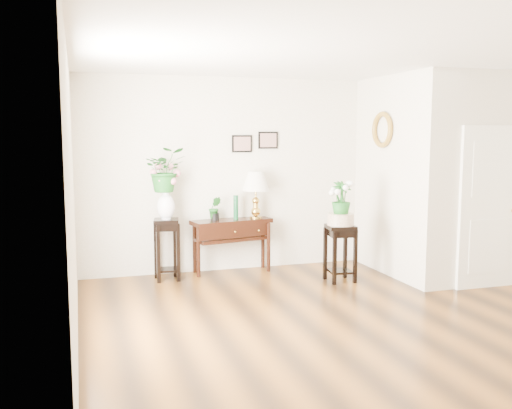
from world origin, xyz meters
name	(u,v)px	position (x,y,z in m)	size (l,w,h in m)	color
floor	(371,321)	(0.00, 0.00, 0.00)	(6.00, 5.50, 0.02)	brown
ceiling	(378,53)	(0.00, 0.00, 2.80)	(6.00, 5.50, 0.02)	white
wall_back	(283,174)	(0.00, 2.75, 1.40)	(6.00, 0.02, 2.80)	white
wall_left	(72,201)	(-3.00, 0.00, 1.40)	(0.02, 5.50, 2.80)	white
partition	(443,175)	(2.10, 1.77, 1.40)	(1.80, 1.95, 2.80)	white
door	(489,208)	(2.10, 0.78, 1.05)	(0.90, 0.05, 2.10)	white
art_print_left	(242,144)	(-0.65, 2.73, 1.85)	(0.30, 0.02, 0.25)	black
art_print_right	(268,140)	(-0.25, 2.73, 1.90)	(0.30, 0.02, 0.25)	black
wall_ornament	(382,130)	(1.16, 1.90, 2.05)	(0.51, 0.51, 0.07)	olive
console_table	(232,246)	(-0.86, 2.57, 0.39)	(1.16, 0.39, 0.77)	black
table_lamp	(256,194)	(-0.49, 2.57, 1.12)	(0.40, 0.40, 0.69)	gold
green_vase	(236,208)	(-0.79, 2.57, 0.94)	(0.07, 0.07, 0.35)	#104B26
potted_plant	(215,209)	(-1.10, 2.57, 0.93)	(0.18, 0.14, 0.32)	#195B1C
plant_stand_a	(167,250)	(-1.82, 2.40, 0.42)	(0.33, 0.33, 0.84)	black
porcelain_vase	(166,203)	(-1.82, 2.40, 1.07)	(0.24, 0.24, 0.42)	white
lily_arrangement	(165,167)	(-1.82, 2.40, 1.54)	(0.54, 0.47, 0.60)	#195B1C
plant_stand_b	(340,253)	(0.41, 1.63, 0.39)	(0.36, 0.36, 0.77)	black
ceramic_bowl	(341,219)	(0.41, 1.63, 0.85)	(0.36, 0.36, 0.16)	beige
narcissus	(341,199)	(0.41, 1.63, 1.13)	(0.26, 0.26, 0.47)	#195B1C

